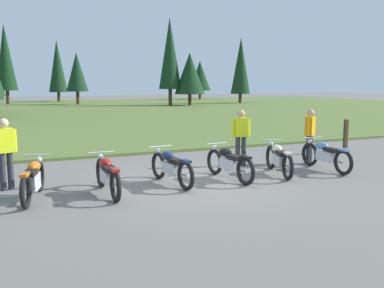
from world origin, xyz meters
TOP-DOWN VIEW (x-y plane):
  - ground_plane at (0.00, 0.00)m, footprint 140.00×140.00m
  - grass_moorland at (0.00, 26.53)m, footprint 80.00×44.00m
  - forest_treeline at (-2.88, 32.64)m, footprint 41.41×28.54m
  - motorcycle_orange at (-3.90, 0.13)m, footprint 0.77×2.06m
  - motorcycle_red at (-2.36, -0.11)m, footprint 0.62×2.10m
  - motorcycle_navy at (-0.73, 0.20)m, footprint 0.63×2.10m
  - motorcycle_black at (0.81, 0.09)m, footprint 0.62×2.10m
  - motorcycle_cream at (2.33, 0.08)m, footprint 0.82×2.04m
  - motorcycle_sky_blue at (3.87, 0.01)m, footprint 0.62×2.10m
  - rider_near_row_end at (1.99, 1.53)m, footprint 0.52×0.33m
  - rider_checking_bike at (4.06, 0.96)m, footprint 0.47×0.39m
  - rider_with_back_turned at (-4.42, 1.20)m, footprint 0.52×0.33m
  - trail_marker_post at (6.53, 2.06)m, footprint 0.12×0.12m

SIDE VIEW (x-z plane):
  - ground_plane at x=0.00m, z-range 0.00..0.00m
  - grass_moorland at x=0.00m, z-range 0.00..0.10m
  - motorcycle_orange at x=-3.90m, z-range 0.00..0.88m
  - motorcycle_red at x=-2.36m, z-range 0.00..0.88m
  - motorcycle_navy at x=-0.73m, z-range 0.00..0.88m
  - motorcycle_black at x=0.81m, z-range 0.00..0.88m
  - motorcycle_cream at x=2.33m, z-range 0.00..0.88m
  - motorcycle_sky_blue at x=3.87m, z-range 0.00..0.88m
  - trail_marker_post at x=6.53m, z-range 0.00..1.19m
  - rider_near_row_end at x=1.99m, z-range 0.11..1.78m
  - rider_checking_bike at x=4.06m, z-range 0.11..1.78m
  - rider_with_back_turned at x=-4.42m, z-range 0.11..1.78m
  - forest_treeline at x=-2.88m, z-range -0.08..8.82m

